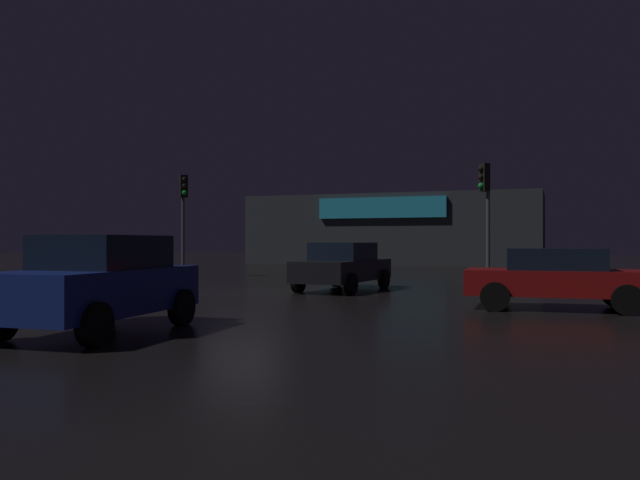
# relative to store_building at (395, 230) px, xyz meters

# --- Properties ---
(ground_plane) EXTENTS (120.00, 120.00, 0.00)m
(ground_plane) POSITION_rel_store_building_xyz_m (1.59, -25.76, -2.31)
(ground_plane) COLOR black
(store_building) EXTENTS (19.24, 7.39, 4.61)m
(store_building) POSITION_rel_store_building_xyz_m (0.00, 0.00, 0.00)
(store_building) COLOR #33383D
(store_building) RESTS_ON ground
(traffic_signal_main) EXTENTS (0.42, 0.42, 4.30)m
(traffic_signal_main) POSITION_rel_store_building_xyz_m (8.00, -19.29, 0.78)
(traffic_signal_main) COLOR #595B60
(traffic_signal_main) RESTS_ON ground
(traffic_signal_opposite) EXTENTS (0.42, 0.42, 4.37)m
(traffic_signal_opposite) POSITION_rel_store_building_xyz_m (-4.66, -19.03, 0.82)
(traffic_signal_opposite) COLOR #595B60
(traffic_signal_opposite) RESTS_ON ground
(car_near) EXTENTS (2.17, 4.45, 1.49)m
(car_near) POSITION_rel_store_building_xyz_m (4.14, -23.77, -1.55)
(car_near) COLOR black
(car_near) RESTS_ON ground
(car_far) EXTENTS (4.05, 2.06, 1.37)m
(car_far) POSITION_rel_store_building_xyz_m (10.39, -27.43, -1.59)
(car_far) COLOR #A51414
(car_far) RESTS_ON ground
(car_crossing) EXTENTS (2.13, 3.96, 1.62)m
(car_crossing) POSITION_rel_store_building_xyz_m (3.23, -33.98, -1.47)
(car_crossing) COLOR navy
(car_crossing) RESTS_ON ground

